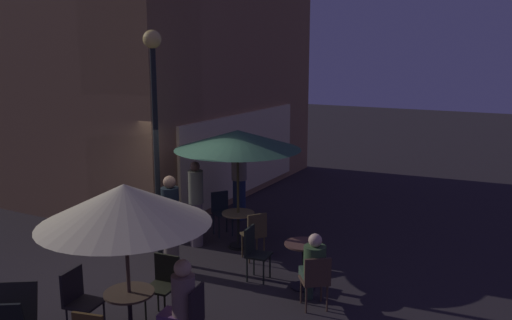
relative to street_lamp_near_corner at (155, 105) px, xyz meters
name	(u,v)px	position (x,y,z in m)	size (l,w,h in m)	color
ground_plane	(153,270)	(-0.42, -0.16, -2.94)	(60.00, 60.00, 0.00)	#272124
cafe_building	(123,17)	(3.24, 3.52, 1.79)	(8.11, 9.01, 9.47)	#986E48
street_lamp_near_corner	(155,105)	(0.00, 0.00, 0.00)	(0.32, 0.32, 4.24)	black
cafe_table_0	(238,223)	(1.31, -0.93, -2.44)	(0.65, 0.65, 0.73)	black
cafe_table_1	(130,308)	(-2.48, -1.46, -2.42)	(0.67, 0.67, 0.75)	black
cafe_table_2	(303,258)	(0.21, -2.81, -2.41)	(0.63, 0.63, 0.78)	black
patio_umbrella_0	(238,140)	(1.31, -0.93, -0.76)	(2.47, 2.47, 2.38)	black
patio_umbrella_1	(125,205)	(-2.48, -1.46, -0.99)	(2.23, 2.23, 2.22)	black
cafe_chair_0	(255,232)	(0.87, -1.55, -2.37)	(0.54, 0.54, 0.94)	brown
cafe_chair_1	(221,209)	(1.82, -0.22, -2.37)	(0.53, 0.53, 0.93)	black
cafe_chair_2	(164,280)	(-1.64, -1.38, -2.37)	(0.45, 0.45, 0.93)	black
cafe_chair_3	(79,296)	(-2.60, -0.65, -2.38)	(0.50, 0.50, 0.93)	black
cafe_chair_5	(191,316)	(-2.32, -2.33, -2.39)	(0.47, 0.47, 0.94)	black
cafe_chair_6	(316,278)	(-0.42, -3.29, -2.42)	(0.57, 0.57, 0.87)	#4C3528
cafe_chair_7	(254,249)	(0.12, -1.93, -2.39)	(0.42, 0.42, 0.93)	black
patron_seated_0	(180,301)	(-2.35, -2.19, -2.21)	(0.36, 0.52, 1.30)	#643B6C
patron_seated_1	(314,264)	(-0.30, -3.20, -2.26)	(0.53, 0.50, 1.19)	#2F4233
patron_standing_2	(196,203)	(1.01, -0.13, -2.06)	(0.30, 0.30, 1.74)	slate
patron_standing_3	(239,181)	(2.93, -0.02, -2.02)	(0.35, 0.35, 1.82)	#1F2945
patron_standing_4	(171,224)	(-0.32, -0.52, -2.03)	(0.31, 0.31, 1.77)	#726253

